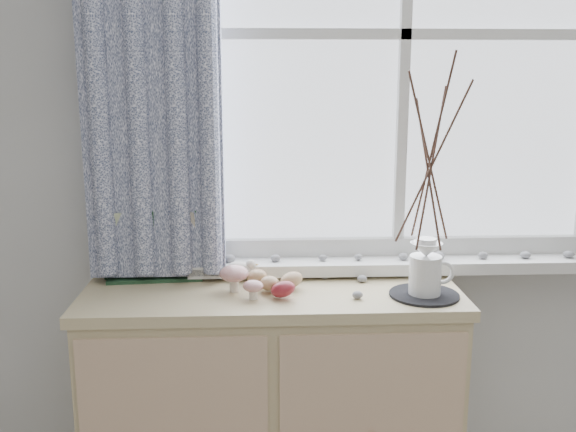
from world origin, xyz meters
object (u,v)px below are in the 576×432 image
object	(u,v)px
toadstool_cluster	(239,278)
botanical_book	(153,245)
twig_pitcher	(431,159)
sideboard	(272,412)

from	to	relation	value
toadstool_cluster	botanical_book	bearing A→B (deg)	155.25
toadstool_cluster	twig_pitcher	world-z (taller)	twig_pitcher
sideboard	toadstool_cluster	xyz separation A→B (m)	(-0.10, -0.03, 0.48)
sideboard	botanical_book	size ratio (longest dim) A/B	3.31
sideboard	botanical_book	bearing A→B (deg)	165.26
sideboard	twig_pitcher	xyz separation A→B (m)	(0.47, -0.08, 0.85)
toadstool_cluster	twig_pitcher	bearing A→B (deg)	-5.04
botanical_book	twig_pitcher	world-z (taller)	twig_pitcher
sideboard	toadstool_cluster	distance (m)	0.49
botanical_book	twig_pitcher	bearing A→B (deg)	-16.60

